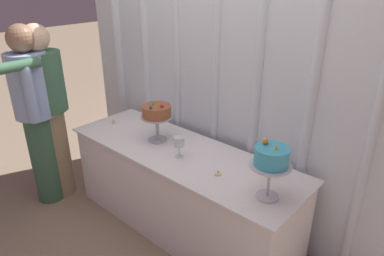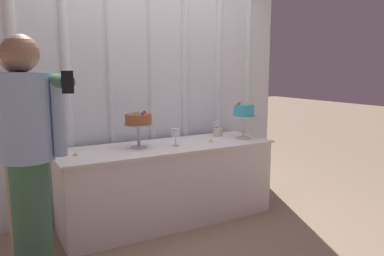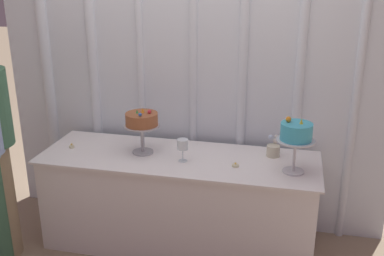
{
  "view_description": "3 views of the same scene",
  "coord_description": "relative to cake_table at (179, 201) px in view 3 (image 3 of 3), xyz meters",
  "views": [
    {
      "loc": [
        1.68,
        -1.65,
        2.03
      ],
      "look_at": [
        0.04,
        0.18,
        0.92
      ],
      "focal_mm": 32.6,
      "sensor_mm": 36.0,
      "label": 1
    },
    {
      "loc": [
        -1.44,
        -2.95,
        1.44
      ],
      "look_at": [
        0.22,
        0.02,
        0.89
      ],
      "focal_mm": 34.3,
      "sensor_mm": 36.0,
      "label": 2
    },
    {
      "loc": [
        0.78,
        -2.84,
        2.04
      ],
      "look_at": [
        0.11,
        0.07,
        0.97
      ],
      "focal_mm": 42.24,
      "sensor_mm": 36.0,
      "label": 3
    }
  ],
  "objects": [
    {
      "name": "draped_curtain",
      "position": [
        -0.04,
        0.42,
        1.01
      ],
      "size": [
        3.11,
        0.15,
        2.66
      ],
      "color": "silver",
      "rests_on": "ground_plane"
    },
    {
      "name": "cake_display_nearright",
      "position": [
        0.82,
        -0.08,
        0.64
      ],
      "size": [
        0.26,
        0.26,
        0.39
      ],
      "color": "silver",
      "rests_on": "cake_table"
    },
    {
      "name": "cake_table",
      "position": [
        0.0,
        0.0,
        0.0
      ],
      "size": [
        2.04,
        0.68,
        0.73
      ],
      "color": "white",
      "rests_on": "ground_plane"
    },
    {
      "name": "tealight_far_left",
      "position": [
        -0.84,
        -0.01,
        0.38
      ],
      "size": [
        0.04,
        0.04,
        0.04
      ],
      "color": "beige",
      "rests_on": "cake_table"
    },
    {
      "name": "cake_display_nearleft",
      "position": [
        -0.28,
        0.01,
        0.61
      ],
      "size": [
        0.26,
        0.26,
        0.35
      ],
      "color": "#B2B2B7",
      "rests_on": "cake_table"
    },
    {
      "name": "flower_vase",
      "position": [
        0.67,
        0.17,
        0.42
      ],
      "size": [
        0.1,
        0.12,
        0.16
      ],
      "color": "beige",
      "rests_on": "cake_table"
    },
    {
      "name": "tealight_near_left",
      "position": [
        0.43,
        -0.08,
        0.37
      ],
      "size": [
        0.05,
        0.05,
        0.03
      ],
      "color": "beige",
      "rests_on": "cake_table"
    },
    {
      "name": "ground_plane",
      "position": [
        0.0,
        -0.1,
        -0.37
      ],
      "size": [
        24.0,
        24.0,
        0.0
      ],
      "primitive_type": "plane",
      "color": "gray"
    },
    {
      "name": "wine_glass",
      "position": [
        0.05,
        -0.07,
        0.49
      ],
      "size": [
        0.08,
        0.08,
        0.17
      ],
      "color": "silver",
      "rests_on": "cake_table"
    }
  ]
}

